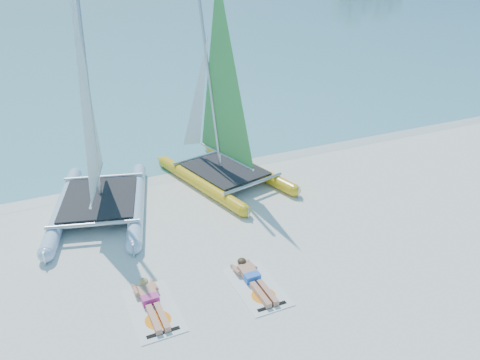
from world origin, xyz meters
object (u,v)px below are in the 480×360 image
object	(u,v)px
catamaran_yellow	(215,115)
sunbather_b	(253,278)
towel_b	(257,287)
towel_a	(154,310)
catamaran_blue	(92,142)
sunbather_a	(151,301)

from	to	relation	value
catamaran_yellow	sunbather_b	distance (m)	6.39
towel_b	sunbather_b	xyz separation A→B (m)	(0.00, 0.19, 0.11)
towel_a	sunbather_b	bearing A→B (deg)	-1.14
catamaran_yellow	towel_a	size ratio (longest dim) A/B	3.80
towel_b	sunbather_b	size ratio (longest dim) A/B	1.07
catamaran_yellow	towel_b	world-z (taller)	catamaran_yellow
catamaran_blue	sunbather_a	bearing A→B (deg)	-71.63
catamaran_blue	towel_a	world-z (taller)	catamaran_blue
catamaran_blue	sunbather_b	bearing A→B (deg)	-47.07
towel_b	towel_a	bearing A→B (deg)	174.28
sunbather_a	sunbather_b	xyz separation A→B (m)	(2.39, -0.24, 0.00)
sunbather_a	towel_b	xyz separation A→B (m)	(2.39, -0.43, -0.11)
towel_a	towel_b	bearing A→B (deg)	-5.72
catamaran_blue	sunbather_a	size ratio (longest dim) A/B	4.27
catamaran_yellow	sunbather_a	distance (m)	7.12
catamaran_yellow	sunbather_b	bearing A→B (deg)	-117.71
sunbather_b	catamaran_yellow	bearing A→B (deg)	76.06
catamaran_yellow	catamaran_blue	bearing A→B (deg)	177.09
catamaran_blue	towel_a	xyz separation A→B (m)	(0.24, -5.03, -2.19)
towel_a	catamaran_yellow	bearing A→B (deg)	56.51
catamaran_blue	catamaran_yellow	distance (m)	4.16
towel_a	sunbather_a	world-z (taller)	sunbather_a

